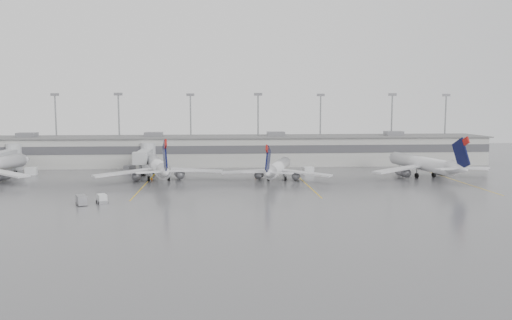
{
  "coord_description": "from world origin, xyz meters",
  "views": [
    {
      "loc": [
        -1.35,
        -85.57,
        17.23
      ],
      "look_at": [
        6.74,
        24.0,
        5.0
      ],
      "focal_mm": 35.0,
      "sensor_mm": 36.0,
      "label": 1
    }
  ],
  "objects": [
    {
      "name": "gse_uld_a",
      "position": [
        -47.67,
        39.88,
        0.95
      ],
      "size": [
        2.84,
        2.05,
        1.89
      ],
      "primitive_type": "cube",
      "rotation": [
        0.0,
        0.0,
        0.1
      ],
      "color": "silver",
      "rests_on": "ground"
    },
    {
      "name": "jet_bridge_left",
      "position": [
        -55.5,
        45.72,
        3.87
      ],
      "size": [
        4.0,
        17.2,
        7.0
      ],
      "color": "#ACAFB1",
      "rests_on": "ground"
    },
    {
      "name": "ground",
      "position": [
        0.0,
        0.0,
        0.0
      ],
      "size": [
        260.0,
        260.0,
        0.0
      ],
      "primitive_type": "plane",
      "color": "#535356",
      "rests_on": "ground"
    },
    {
      "name": "jet_far_right",
      "position": [
        47.17,
        28.61,
        3.33
      ],
      "size": [
        29.11,
        32.89,
        10.71
      ],
      "rotation": [
        0.0,
        0.0,
        0.17
      ],
      "color": "silver",
      "rests_on": "ground"
    },
    {
      "name": "baggage_tug",
      "position": [
        -21.92,
        2.01,
        0.64
      ],
      "size": [
        2.49,
        2.96,
        1.64
      ],
      "rotation": [
        0.0,
        0.0,
        0.44
      ],
      "color": "silver",
      "rests_on": "ground"
    },
    {
      "name": "gse_uld_c",
      "position": [
        20.53,
        35.86,
        0.92
      ],
      "size": [
        3.02,
        2.47,
        1.84
      ],
      "primitive_type": "cube",
      "rotation": [
        0.0,
        0.0,
        0.32
      ],
      "color": "silver",
      "rests_on": "ground"
    },
    {
      "name": "baggage_cart",
      "position": [
        -25.12,
        0.81,
        0.88
      ],
      "size": [
        2.49,
        3.03,
        1.7
      ],
      "rotation": [
        0.0,
        0.0,
        0.44
      ],
      "color": "slate",
      "rests_on": "ground"
    },
    {
      "name": "light_masts",
      "position": [
        0.0,
        63.75,
        12.03
      ],
      "size": [
        142.4,
        8.0,
        20.6
      ],
      "color": "gray",
      "rests_on": "ground"
    },
    {
      "name": "jet_bridge_right",
      "position": [
        -20.5,
        45.72,
        3.87
      ],
      "size": [
        4.0,
        17.2,
        7.0
      ],
      "color": "#ACAFB1",
      "rests_on": "ground"
    },
    {
      "name": "cone_b",
      "position": [
        -16.89,
        29.36,
        0.37
      ],
      "size": [
        0.46,
        0.46,
        0.74
      ],
      "primitive_type": "cone",
      "color": "#E26104",
      "rests_on": "ground"
    },
    {
      "name": "stand_markings",
      "position": [
        -0.0,
        24.0,
        0.01
      ],
      "size": [
        105.25,
        40.0,
        0.01
      ],
      "color": "#E9B20D",
      "rests_on": "ground"
    },
    {
      "name": "cone_c",
      "position": [
        7.3,
        32.29,
        0.39
      ],
      "size": [
        0.5,
        0.5,
        0.79
      ],
      "primitive_type": "cone",
      "color": "#E26104",
      "rests_on": "ground"
    },
    {
      "name": "cone_d",
      "position": [
        55.95,
        37.25,
        0.34
      ],
      "size": [
        0.42,
        0.42,
        0.68
      ],
      "primitive_type": "cone",
      "color": "#E26104",
      "rests_on": "ground"
    },
    {
      "name": "terminal",
      "position": [
        -0.01,
        57.98,
        4.17
      ],
      "size": [
        152.0,
        17.0,
        9.45
      ],
      "color": "#A6A6A1",
      "rests_on": "ground"
    },
    {
      "name": "gse_loader",
      "position": [
        -24.4,
        43.31,
        0.89
      ],
      "size": [
        2.8,
        3.34,
        1.78
      ],
      "primitive_type": "cube",
      "rotation": [
        0.0,
        0.0,
        -0.43
      ],
      "color": "slate",
      "rests_on": "ground"
    },
    {
      "name": "jet_mid_right",
      "position": [
        11.81,
        26.64,
        2.87
      ],
      "size": [
        24.45,
        27.81,
        9.23
      ],
      "rotation": [
        0.0,
        0.0,
        -0.28
      ],
      "color": "silver",
      "rests_on": "ground"
    },
    {
      "name": "jet_mid_left",
      "position": [
        -15.25,
        28.15,
        3.26
      ],
      "size": [
        28.22,
        31.99,
        10.5
      ],
      "rotation": [
        0.0,
        0.0,
        0.23
      ],
      "color": "silver",
      "rests_on": "ground"
    },
    {
      "name": "gse_uld_b",
      "position": [
        -16.44,
        40.09,
        0.95
      ],
      "size": [
        3.04,
        2.4,
        1.9
      ],
      "primitive_type": "cube",
      "rotation": [
        0.0,
        0.0,
        -0.25
      ],
      "color": "silver",
      "rests_on": "ground"
    }
  ]
}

